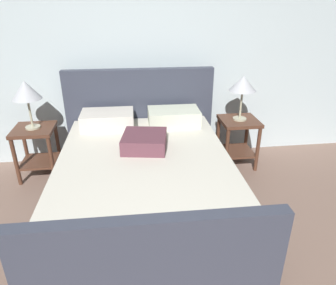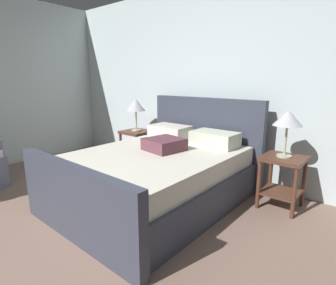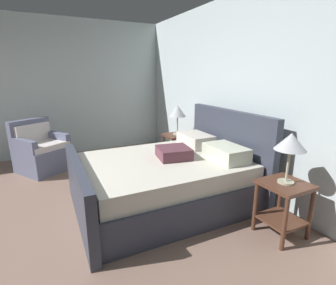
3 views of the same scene
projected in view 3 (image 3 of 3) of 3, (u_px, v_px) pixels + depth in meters
The scene contains 7 objects.
wall_back at pixel (248, 96), 3.60m from camera, with size 6.11×0.12×2.76m, color silver.
bed at pixel (167, 178), 3.37m from camera, with size 1.77×2.21×1.19m.
nightstand_right at pixel (283, 200), 2.67m from camera, with size 0.44×0.44×0.60m.
table_lamp_right at pixel (291, 143), 2.51m from camera, with size 0.31×0.31×0.52m.
nightstand_left at pixel (177, 145), 4.73m from camera, with size 0.44×0.44×0.60m.
table_lamp_left at pixel (178, 112), 4.57m from camera, with size 0.31×0.31×0.53m.
armchair at pixel (41, 151), 4.52m from camera, with size 1.00×1.00×0.90m.
Camera 3 is at (2.75, 0.81, 1.68)m, focal length 27.41 mm.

